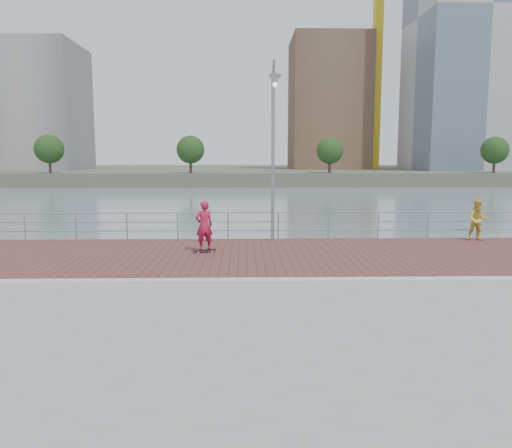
{
  "coord_description": "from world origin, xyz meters",
  "views": [
    {
      "loc": [
        -0.35,
        -13.15,
        3.34
      ],
      "look_at": [
        0.0,
        2.0,
        1.3
      ],
      "focal_mm": 35.0,
      "sensor_mm": 36.0,
      "label": 1
    }
  ],
  "objects_px": {
    "skateboarder": "(204,226)",
    "bystander": "(478,220)",
    "guardrail": "(253,222)",
    "street_lamp": "(274,120)"
  },
  "relations": [
    {
      "from": "street_lamp",
      "to": "bystander",
      "type": "height_order",
      "value": "street_lamp"
    },
    {
      "from": "skateboarder",
      "to": "bystander",
      "type": "height_order",
      "value": "skateboarder"
    },
    {
      "from": "skateboarder",
      "to": "street_lamp",
      "type": "bearing_deg",
      "value": -164.85
    },
    {
      "from": "bystander",
      "to": "skateboarder",
      "type": "bearing_deg",
      "value": -151.62
    },
    {
      "from": "street_lamp",
      "to": "bystander",
      "type": "distance_m",
      "value": 9.08
    },
    {
      "from": "guardrail",
      "to": "street_lamp",
      "type": "height_order",
      "value": "street_lamp"
    },
    {
      "from": "guardrail",
      "to": "bystander",
      "type": "bearing_deg",
      "value": -3.93
    },
    {
      "from": "street_lamp",
      "to": "skateboarder",
      "type": "relative_size",
      "value": 3.85
    },
    {
      "from": "street_lamp",
      "to": "skateboarder",
      "type": "bearing_deg",
      "value": -143.02
    },
    {
      "from": "guardrail",
      "to": "skateboarder",
      "type": "xyz_separation_m",
      "value": [
        -1.77,
        -2.89,
        0.28
      ]
    }
  ]
}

